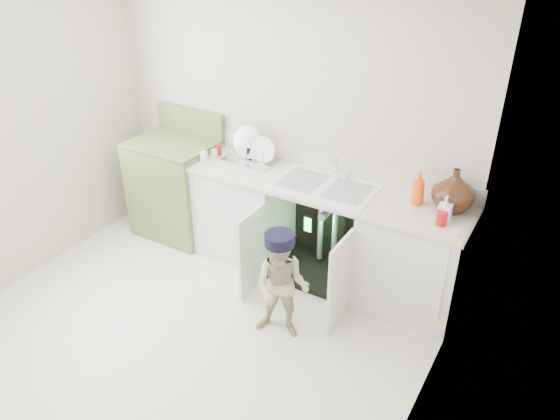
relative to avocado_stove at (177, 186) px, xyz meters
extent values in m
plane|color=silver|center=(1.04, -1.18, -0.50)|extent=(3.50, 3.50, 0.00)
cube|color=beige|center=(1.04, 0.32, 0.75)|extent=(3.50, 2.50, 0.02)
cube|color=beige|center=(-0.71, -1.18, 0.75)|extent=(2.50, 3.00, 0.02)
cube|color=beige|center=(2.79, -1.18, 0.75)|extent=(2.50, 3.00, 0.02)
cube|color=silver|center=(0.79, 0.02, -0.07)|extent=(0.80, 0.60, 0.86)
cube|color=silver|center=(2.39, 0.02, -0.07)|extent=(0.80, 0.60, 0.86)
cube|color=black|center=(1.59, 0.29, -0.07)|extent=(0.80, 0.06, 0.86)
cube|color=black|center=(1.59, 0.02, -0.47)|extent=(0.80, 0.60, 0.06)
cylinder|color=gray|center=(1.52, 0.12, -0.05)|extent=(0.05, 0.05, 0.70)
cylinder|color=gray|center=(1.66, 0.12, -0.05)|extent=(0.05, 0.05, 0.70)
cylinder|color=gray|center=(1.59, 0.07, 0.12)|extent=(0.07, 0.18, 0.07)
cube|color=silver|center=(1.19, -0.48, -0.10)|extent=(0.03, 0.40, 0.76)
cube|color=silver|center=(1.99, -0.48, -0.10)|extent=(0.02, 0.40, 0.76)
cube|color=beige|center=(1.59, 0.02, 0.39)|extent=(2.44, 0.64, 0.03)
cube|color=beige|center=(1.59, 0.31, 0.48)|extent=(2.44, 0.02, 0.15)
cube|color=white|center=(1.59, 0.02, 0.40)|extent=(0.85, 0.55, 0.02)
cube|color=gray|center=(1.39, 0.02, 0.41)|extent=(0.34, 0.40, 0.01)
cube|color=gray|center=(1.80, 0.02, 0.41)|extent=(0.34, 0.40, 0.01)
cylinder|color=silver|center=(1.59, 0.24, 0.49)|extent=(0.03, 0.03, 0.17)
cylinder|color=silver|center=(1.59, 0.18, 0.57)|extent=(0.02, 0.14, 0.02)
cylinder|color=silver|center=(1.70, 0.24, 0.44)|extent=(0.04, 0.04, 0.06)
cylinder|color=silver|center=(2.72, -0.29, 0.05)|extent=(0.01, 0.01, 0.70)
cube|color=silver|center=(2.72, -0.20, 0.43)|extent=(0.04, 0.02, 0.06)
cube|color=silver|center=(0.79, 0.14, 0.41)|extent=(0.48, 0.32, 0.02)
cylinder|color=silver|center=(0.75, 0.16, 0.50)|extent=(0.30, 0.11, 0.29)
cylinder|color=white|center=(0.92, 0.14, 0.49)|extent=(0.24, 0.06, 0.23)
cylinder|color=silver|center=(0.60, 0.04, 0.49)|extent=(0.01, 0.01, 0.14)
cylinder|color=silver|center=(0.70, 0.04, 0.49)|extent=(0.01, 0.01, 0.14)
cylinder|color=silver|center=(0.79, 0.04, 0.49)|extent=(0.01, 0.01, 0.14)
cylinder|color=silver|center=(0.89, 0.04, 0.49)|extent=(0.01, 0.01, 0.14)
cylinder|color=silver|center=(0.99, 0.04, 0.49)|extent=(0.01, 0.01, 0.14)
imported|color=#491E15|center=(2.59, 0.16, 0.57)|extent=(0.32, 0.32, 0.34)
imported|color=#FF500D|center=(2.34, 0.12, 0.53)|extent=(0.10, 0.10, 0.27)
imported|color=white|center=(2.59, -0.04, 0.50)|extent=(0.09, 0.09, 0.20)
cylinder|color=red|center=(2.59, -0.10, 0.46)|extent=(0.08, 0.08, 0.11)
cylinder|color=#B70F1A|center=(0.46, 0.10, 0.45)|extent=(0.05, 0.05, 0.10)
cylinder|color=beige|center=(0.47, 0.02, 0.44)|extent=(0.06, 0.06, 0.08)
cylinder|color=black|center=(0.77, 0.14, 0.46)|extent=(0.04, 0.04, 0.12)
cube|color=white|center=(0.43, -0.08, 0.45)|extent=(0.05, 0.05, 0.09)
cube|color=olive|center=(0.00, -0.01, -0.03)|extent=(0.78, 0.65, 0.95)
cube|color=olive|center=(0.00, -0.01, 0.46)|extent=(0.78, 0.65, 0.02)
cube|color=olive|center=(0.00, 0.28, 0.59)|extent=(0.78, 0.06, 0.25)
cylinder|color=black|center=(-0.20, -0.17, 0.45)|extent=(0.17, 0.17, 0.02)
cylinder|color=silver|center=(-0.20, -0.17, 0.47)|extent=(0.21, 0.21, 0.01)
cylinder|color=black|center=(-0.20, 0.15, 0.45)|extent=(0.17, 0.17, 0.02)
cylinder|color=silver|center=(-0.20, 0.15, 0.47)|extent=(0.21, 0.21, 0.01)
cylinder|color=black|center=(0.20, -0.17, 0.45)|extent=(0.17, 0.17, 0.02)
cylinder|color=silver|center=(0.20, -0.17, 0.47)|extent=(0.21, 0.21, 0.01)
cylinder|color=black|center=(0.20, 0.15, 0.45)|extent=(0.17, 0.17, 0.02)
cylinder|color=silver|center=(0.20, 0.15, 0.47)|extent=(0.21, 0.21, 0.01)
imported|color=#BFB389|center=(1.67, -0.81, -0.06)|extent=(0.49, 0.43, 0.88)
cylinder|color=black|center=(1.67, -0.81, 0.35)|extent=(0.27, 0.27, 0.09)
cube|color=black|center=(1.65, -0.71, 0.31)|extent=(0.19, 0.13, 0.01)
cube|color=black|center=(1.62, -0.32, 0.22)|extent=(0.07, 0.01, 0.14)
cube|color=#26F23F|center=(1.62, -0.33, 0.22)|extent=(0.06, 0.00, 0.12)
camera|label=1|loc=(3.30, -3.62, 2.46)|focal=35.00mm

